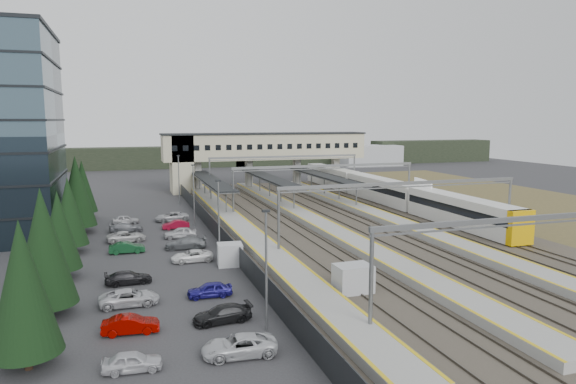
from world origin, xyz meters
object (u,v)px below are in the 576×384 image
object	(u,v)px
relay_cabin_far	(230,255)
billboard	(423,191)
train	(382,191)
relay_cabin_near	(353,279)
footbridge	(252,150)

from	to	relation	value
relay_cabin_far	billboard	bearing A→B (deg)	29.00
relay_cabin_far	billboard	xyz separation A→B (m)	(32.34, 17.93, 2.37)
train	billboard	distance (m)	10.25
relay_cabin_near	relay_cabin_far	size ratio (longest dim) A/B	1.17
relay_cabin_near	footbridge	world-z (taller)	footbridge
train	billboard	world-z (taller)	billboard
relay_cabin_near	relay_cabin_far	distance (m)	13.40
relay_cabin_far	footbridge	bearing A→B (deg)	73.75
footbridge	billboard	xyz separation A→B (m)	(17.42, -33.30, -4.50)
relay_cabin_near	relay_cabin_far	bearing A→B (deg)	124.98
relay_cabin_near	footbridge	bearing A→B (deg)	83.36
footbridge	train	size ratio (longest dim) A/B	0.64
relay_cabin_far	footbridge	world-z (taller)	footbridge
relay_cabin_near	train	xyz separation A→B (m)	(23.54, 39.02, 0.97)
footbridge	train	xyz separation A→B (m)	(16.30, -23.19, -5.77)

